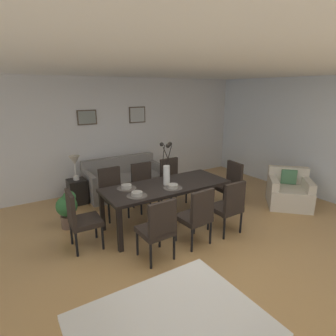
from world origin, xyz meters
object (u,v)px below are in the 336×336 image
(dining_chair_head_west, at_px, (80,217))
(centerpiece_vase, at_px, (167,169))
(dining_chair_near_left, at_px, (158,227))
(bowl_near_left, at_px, (137,193))
(framed_picture_left, at_px, (87,117))
(side_table, at_px, (77,192))
(table_lamp, at_px, (75,162))
(potted_plant, at_px, (67,207))
(dining_chair_far_right, at_px, (144,184))
(sofa, at_px, (125,181))
(armchair, at_px, (289,192))
(dining_chair_mid_left, at_px, (229,205))
(bowl_far_left, at_px, (173,186))
(framed_picture_center, at_px, (137,115))
(dining_chair_head_east, at_px, (230,183))
(dining_chair_far_left, at_px, (197,214))
(dining_chair_mid_right, at_px, (172,178))
(bowl_near_right, at_px, (126,186))
(dining_chair_near_right, at_px, (112,190))
(dining_table, at_px, (167,189))

(dining_chair_head_west, bearing_deg, centerpiece_vase, -0.39)
(dining_chair_near_left, relative_size, bowl_near_left, 5.41)
(framed_picture_left, bearing_deg, side_table, -131.63)
(table_lamp, bearing_deg, framed_picture_left, 48.37)
(table_lamp, distance_m, potted_plant, 1.20)
(potted_plant, bearing_deg, dining_chair_far_right, 1.38)
(bowl_near_left, bearing_deg, framed_picture_left, 88.94)
(sofa, relative_size, armchair, 1.56)
(dining_chair_far_right, bearing_deg, dining_chair_mid_left, -67.24)
(dining_chair_far_right, relative_size, side_table, 1.77)
(dining_chair_far_right, xyz_separation_m, potted_plant, (-1.50, -0.04, -0.14))
(sofa, xyz_separation_m, potted_plant, (-1.51, -1.05, 0.09))
(bowl_far_left, relative_size, table_lamp, 0.33)
(framed_picture_center, bearing_deg, dining_chair_head_east, -69.28)
(bowl_far_left, height_order, sofa, bowl_far_left)
(framed_picture_center, bearing_deg, dining_chair_near_left, -111.95)
(centerpiece_vase, bearing_deg, side_table, 121.31)
(dining_chair_far_left, distance_m, dining_chair_mid_left, 0.66)
(dining_chair_head_east, bearing_deg, bowl_near_left, -175.11)
(dining_chair_mid_left, height_order, dining_chair_mid_right, same)
(dining_chair_far_right, bearing_deg, potted_plant, -178.62)
(centerpiece_vase, relative_size, armchair, 0.65)
(dining_chair_head_east, xyz_separation_m, sofa, (-1.50, 1.86, -0.23))
(dining_chair_mid_right, bearing_deg, centerpiece_vase, -127.87)
(dining_chair_mid_left, height_order, armchair, dining_chair_mid_left)
(table_lamp, relative_size, potted_plant, 0.76)
(dining_chair_mid_right, relative_size, armchair, 0.81)
(bowl_near_right, distance_m, table_lamp, 1.66)
(bowl_near_right, bearing_deg, bowl_far_left, -31.03)
(dining_chair_head_west, xyz_separation_m, sofa, (1.50, 1.84, -0.23))
(dining_chair_near_right, height_order, dining_chair_mid_left, same)
(dining_chair_near_right, xyz_separation_m, armchair, (3.26, -1.46, -0.23))
(dining_table, distance_m, dining_chair_mid_right, 1.09)
(dining_chair_far_right, xyz_separation_m, dining_chair_mid_left, (0.70, -1.66, 0.00))
(bowl_far_left, distance_m, framed_picture_center, 2.77)
(dining_chair_near_right, relative_size, framed_picture_left, 2.14)
(dining_table, xyz_separation_m, dining_chair_far_right, (-0.01, 0.83, -0.16))
(dining_chair_mid_right, xyz_separation_m, sofa, (-0.66, 1.00, -0.23))
(dining_table, height_order, dining_chair_near_right, dining_chair_near_right)
(dining_chair_mid_right, xyz_separation_m, bowl_near_left, (-1.32, -1.05, 0.27))
(dining_chair_near_right, relative_size, table_lamp, 1.80)
(table_lamp, bearing_deg, bowl_far_left, -61.33)
(dining_chair_head_west, relative_size, table_lamp, 1.80)
(dining_chair_far_right, distance_m, dining_chair_mid_left, 1.80)
(bowl_far_left, relative_size, sofa, 0.10)
(dining_chair_far_right, bearing_deg, table_lamp, 138.23)
(bowl_near_right, height_order, sofa, bowl_near_right)
(dining_chair_mid_right, distance_m, centerpiece_vase, 1.19)
(dining_chair_mid_left, xyz_separation_m, bowl_far_left, (-0.68, 0.63, 0.27))
(bowl_near_right, height_order, potted_plant, bowl_near_right)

